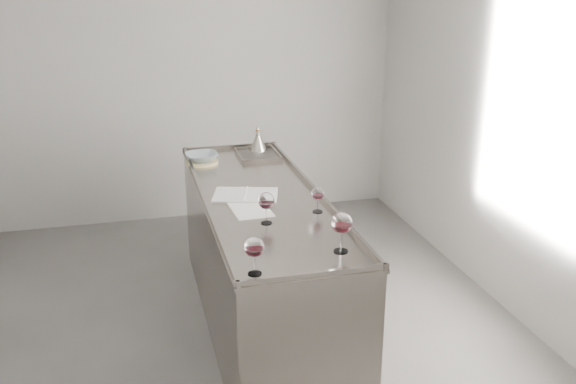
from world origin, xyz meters
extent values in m
cube|color=#4F4C4A|center=(0.00, 0.00, -0.01)|extent=(4.50, 5.00, 0.02)
cube|color=#A4A29F|center=(0.00, 2.51, 1.40)|extent=(4.50, 0.02, 2.80)
cube|color=#A4A29F|center=(2.26, 0.00, 1.40)|extent=(0.02, 5.00, 2.80)
cube|color=gray|center=(0.50, 0.30, 0.46)|extent=(0.75, 2.40, 0.92)
cube|color=gray|center=(0.50, 0.30, 0.93)|extent=(0.77, 2.42, 0.02)
cube|color=gray|center=(0.50, -0.89, 0.96)|extent=(0.77, 0.02, 0.03)
cube|color=gray|center=(0.50, 1.49, 0.96)|extent=(0.77, 0.02, 0.03)
cube|color=gray|center=(0.14, 0.30, 0.96)|extent=(0.02, 2.42, 0.03)
cube|color=gray|center=(0.86, 0.30, 0.96)|extent=(0.02, 2.42, 0.03)
cube|color=#595654|center=(0.68, 1.22, 0.94)|extent=(0.30, 0.38, 0.01)
cylinder|color=white|center=(0.24, -0.78, 0.94)|extent=(0.07, 0.07, 0.00)
cylinder|color=white|center=(0.24, -0.78, 0.99)|extent=(0.01, 0.01, 0.09)
ellipsoid|color=white|center=(0.24, -0.78, 1.08)|extent=(0.10, 0.10, 0.10)
cylinder|color=#37070E|center=(0.24, -0.78, 1.06)|extent=(0.07, 0.07, 0.02)
cylinder|color=white|center=(0.43, -0.16, 0.94)|extent=(0.07, 0.07, 0.00)
cylinder|color=white|center=(0.43, -0.16, 0.99)|extent=(0.01, 0.01, 0.09)
ellipsoid|color=white|center=(0.43, -0.16, 1.08)|extent=(0.10, 0.10, 0.10)
cylinder|color=#370710|center=(0.43, -0.16, 1.06)|extent=(0.07, 0.07, 0.02)
cylinder|color=white|center=(0.72, -0.64, 0.94)|extent=(0.08, 0.08, 0.00)
cylinder|color=white|center=(0.72, -0.64, 1.00)|extent=(0.01, 0.01, 0.10)
ellipsoid|color=white|center=(0.72, -0.64, 1.10)|extent=(0.11, 0.11, 0.12)
cylinder|color=#3C080D|center=(0.72, -0.64, 1.07)|extent=(0.08, 0.08, 0.02)
cylinder|color=white|center=(0.78, -0.06, 0.94)|extent=(0.06, 0.06, 0.00)
cylinder|color=white|center=(0.78, -0.06, 0.98)|extent=(0.01, 0.01, 0.08)
ellipsoid|color=white|center=(0.78, -0.06, 1.06)|extent=(0.08, 0.08, 0.08)
cylinder|color=#3A0715|center=(0.78, -0.06, 1.04)|extent=(0.06, 0.06, 0.02)
cube|color=silver|center=(0.31, 0.36, 0.95)|extent=(0.27, 0.33, 0.01)
cube|color=silver|center=(0.51, 0.30, 0.95)|extent=(0.27, 0.33, 0.01)
cylinder|color=white|center=(0.41, 0.33, 0.95)|extent=(0.09, 0.28, 0.01)
cube|color=silver|center=(0.39, 0.07, 0.94)|extent=(0.24, 0.33, 0.00)
cylinder|color=#CBB783|center=(0.23, 1.13, 0.95)|extent=(0.31, 0.31, 0.02)
imported|color=gray|center=(0.23, 1.13, 0.99)|extent=(0.26, 0.26, 0.06)
cone|color=#A59E93|center=(0.71, 1.38, 1.00)|extent=(0.15, 0.15, 0.13)
cylinder|color=#A59E93|center=(0.71, 1.38, 1.08)|extent=(0.03, 0.03, 0.03)
cylinder|color=#A16A2C|center=(0.71, 1.38, 1.10)|extent=(0.04, 0.04, 0.02)
cone|color=#A59E93|center=(0.71, 1.38, 1.13)|extent=(0.03, 0.03, 0.04)
camera|label=1|loc=(-0.30, -3.52, 2.34)|focal=40.00mm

